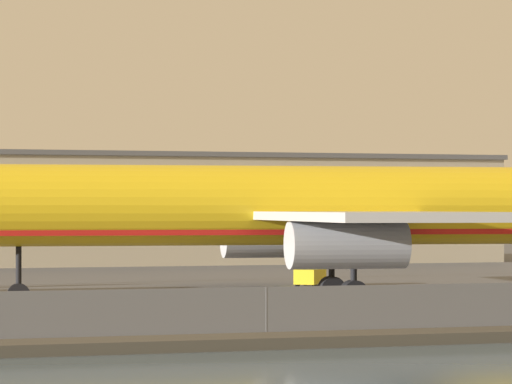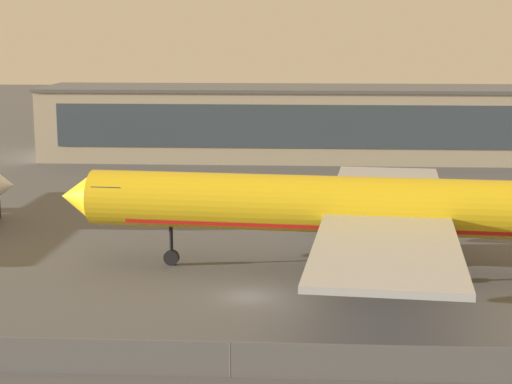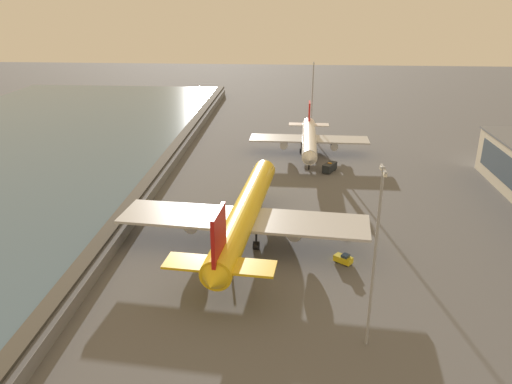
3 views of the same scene
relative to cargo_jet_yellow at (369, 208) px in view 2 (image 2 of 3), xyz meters
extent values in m
plane|color=#565659|center=(-9.99, -7.18, -5.84)|extent=(500.00, 500.00, 0.00)
cube|color=slate|center=(-9.99, -23.18, -4.69)|extent=(280.00, 0.08, 2.30)
cylinder|color=slate|center=(-9.99, -23.18, -4.69)|extent=(0.10, 0.10, 2.30)
cylinder|color=yellow|center=(-0.81, 0.08, 0.22)|extent=(48.12, 9.50, 4.94)
cone|color=yellow|center=(-25.99, 2.50, 0.22)|extent=(3.65, 4.98, 4.70)
cube|color=#232D3D|center=(-22.73, 2.19, 0.83)|extent=(3.11, 4.44, 1.48)
cube|color=red|center=(-0.81, 0.08, -1.14)|extent=(40.88, 7.83, 0.89)
cube|color=#B7BABF|center=(0.47, -11.59, -0.40)|extent=(12.68, 23.88, 0.49)
cube|color=#B7BABF|center=(2.67, 11.28, -0.40)|extent=(12.68, 23.88, 0.49)
cylinder|color=#B7BABF|center=(-0.78, -9.62, -2.01)|extent=(6.93, 3.35, 2.72)
cylinder|color=#B7BABF|center=(1.06, 9.59, -2.01)|extent=(6.93, 3.35, 2.72)
cylinder|color=black|center=(-17.49, 1.68, -3.70)|extent=(0.35, 0.35, 2.89)
cylinder|color=black|center=(-17.49, 1.68, -5.15)|extent=(1.43, 0.67, 1.38)
cylinder|color=black|center=(2.27, -2.83, -3.70)|extent=(0.40, 0.40, 2.89)
cylinder|color=black|center=(2.27, -2.83, -5.15)|extent=(1.69, 1.26, 1.59)
cylinder|color=black|center=(2.77, 2.34, -3.70)|extent=(0.40, 0.40, 2.89)
cylinder|color=black|center=(2.77, 2.34, -5.15)|extent=(1.69, 1.26, 1.59)
cone|color=white|center=(-37.01, 13.22, -0.83)|extent=(2.74, 3.94, 3.88)
cube|color=yellow|center=(6.91, 17.97, -5.09)|extent=(3.21, 3.52, 1.11)
cube|color=#283847|center=(7.15, 18.29, -4.29)|extent=(1.70, 1.67, 0.50)
cylinder|color=black|center=(6.96, 19.17, -5.49)|extent=(0.60, 0.69, 0.70)
cylinder|color=black|center=(8.05, 18.35, -5.49)|extent=(0.60, 0.69, 0.70)
cylinder|color=black|center=(5.77, 17.59, -5.49)|extent=(0.60, 0.69, 0.70)
cylinder|color=black|center=(6.85, 16.77, -5.49)|extent=(0.60, 0.69, 0.70)
cube|color=#BCB299|center=(-2.03, 66.84, -0.27)|extent=(91.83, 16.50, 11.14)
cube|color=#3D4C5B|center=(-2.03, 58.51, 0.29)|extent=(84.49, 0.16, 6.69)
cube|color=#5B5E63|center=(-2.03, 66.84, 5.55)|extent=(92.43, 17.10, 0.50)
camera|label=1|loc=(-31.12, -87.97, 0.06)|focal=105.00mm
camera|label=2|loc=(-5.54, -72.37, 15.31)|focal=60.00mm
camera|label=3|loc=(84.89, 8.08, 38.22)|focal=35.00mm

